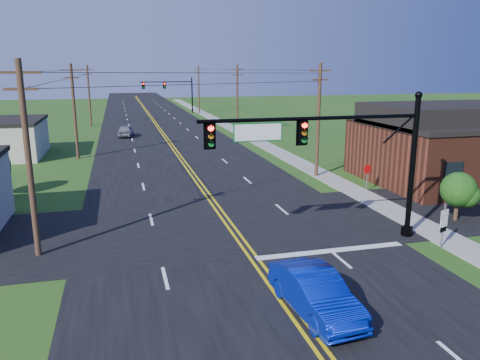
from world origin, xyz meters
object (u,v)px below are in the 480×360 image
object	(u,v)px
signal_mast_main	(333,150)
stop_sign	(367,172)
signal_mast_far	(170,90)
route_sign	(444,223)
blue_car	(315,293)

from	to	relation	value
signal_mast_main	stop_sign	xyz separation A→B (m)	(7.02, 8.75, -3.32)
signal_mast_far	route_sign	size ratio (longest dim) A/B	4.78
signal_mast_main	blue_car	size ratio (longest dim) A/B	2.39
signal_mast_far	blue_car	bearing A→B (deg)	-92.59
signal_mast_main	blue_car	distance (m)	8.11
signal_mast_far	stop_sign	size ratio (longest dim) A/B	5.54
signal_mast_main	blue_car	bearing A→B (deg)	-119.00
signal_mast_main	route_sign	xyz separation A→B (m)	(5.04, -2.02, -3.41)
route_sign	stop_sign	xyz separation A→B (m)	(1.99, 10.77, 0.09)
blue_car	stop_sign	distance (m)	18.24
blue_car	route_sign	bearing A→B (deg)	20.90
signal_mast_far	stop_sign	world-z (taller)	signal_mast_far
route_sign	stop_sign	world-z (taller)	route_sign
signal_mast_far	blue_car	size ratio (longest dim) A/B	2.32
stop_sign	signal_mast_far	bearing A→B (deg)	83.37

